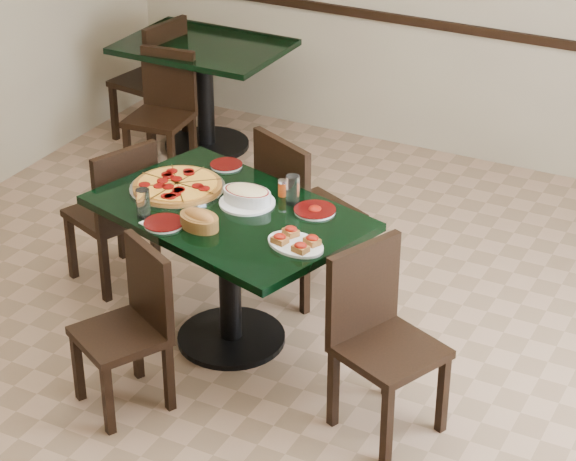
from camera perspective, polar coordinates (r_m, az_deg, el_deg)
The scene contains 20 objects.
floor at distance 5.62m, azimuth -1.04°, elevation -6.50°, with size 5.50×5.50×0.00m, color #8B6A50.
main_table at distance 5.46m, azimuth -3.03°, elevation -0.62°, with size 1.46×1.15×0.75m.
back_table at distance 7.70m, azimuth -4.26°, elevation 7.86°, with size 1.09×0.80×0.75m.
chair_far at distance 5.90m, azimuth 0.54°, elevation 1.23°, with size 0.58×0.58×0.93m.
chair_near at distance 5.15m, azimuth -7.87°, elevation -4.52°, with size 0.50×0.50×0.79m.
chair_right at distance 4.97m, azimuth 4.59°, elevation -5.06°, with size 0.53×0.53×0.87m.
chair_left at distance 6.07m, azimuth -8.65°, elevation 1.13°, with size 0.51×0.51×0.84m.
back_chair_near at distance 7.41m, azimuth -6.34°, elevation 6.31°, with size 0.42×0.42×0.81m.
back_chair_left at distance 7.85m, azimuth -6.72°, elevation 7.89°, with size 0.47×0.47×0.88m.
pepperoni_pizza at distance 5.59m, azimuth -5.64°, elevation 2.27°, with size 0.48×0.48×0.04m.
lasagna_casserole at distance 5.41m, azimuth -2.09°, elevation 1.80°, with size 0.27×0.27×0.09m.
bread_basket at distance 5.21m, azimuth -4.53°, elevation 0.55°, with size 0.24×0.19×0.09m.
bruschetta_platter at distance 5.04m, azimuth 0.39°, elevation -0.55°, with size 0.34×0.27×0.05m.
side_plate_near at distance 5.26m, azimuth -6.32°, elevation 0.36°, with size 0.19×0.19×0.02m.
side_plate_far_r at distance 5.35m, azimuth 1.37°, elevation 1.04°, with size 0.20×0.20×0.03m.
side_plate_far_l at distance 5.81m, azimuth -3.15°, elevation 3.34°, with size 0.17×0.17×0.02m.
napkin_setting at distance 5.28m, azimuth -6.55°, elevation 0.38°, with size 0.17×0.17×0.01m.
water_glass_a at distance 5.40m, azimuth 0.24°, elevation 2.08°, with size 0.07×0.07×0.14m, color silver.
water_glass_b at distance 5.32m, azimuth -7.37°, elevation 1.38°, with size 0.07×0.07×0.14m, color silver.
pepper_shaker at distance 5.48m, azimuth -0.27°, elevation 2.19°, with size 0.05×0.05×0.08m.
Camera 1 is at (2.21, -4.05, 3.21)m, focal length 70.00 mm.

